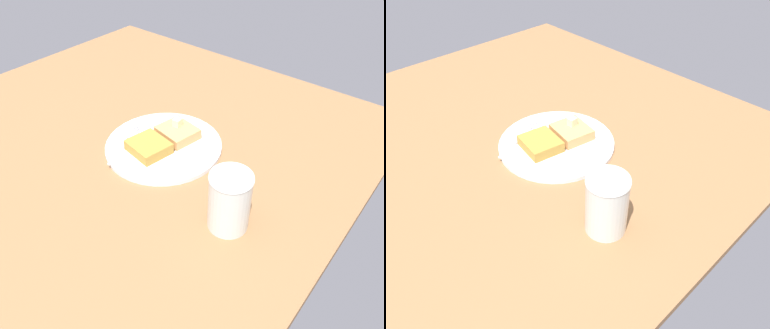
# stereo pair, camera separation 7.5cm
# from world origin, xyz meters

# --- Properties ---
(table_surface) EXTENTS (1.07, 1.07, 0.02)m
(table_surface) POSITION_xyz_m (0.00, 0.00, 0.01)
(table_surface) COLOR olive
(table_surface) RESTS_ON ground
(plate) EXTENTS (0.27, 0.27, 0.01)m
(plate) POSITION_xyz_m (-0.03, 0.11, 0.02)
(plate) COLOR white
(plate) RESTS_ON table_surface
(toast_slice_left) EXTENTS (0.09, 0.10, 0.02)m
(toast_slice_left) POSITION_xyz_m (-0.07, 0.12, 0.04)
(toast_slice_left) COLOR tan
(toast_slice_left) RESTS_ON plate
(toast_slice_middle) EXTENTS (0.09, 0.10, 0.02)m
(toast_slice_middle) POSITION_xyz_m (0.01, 0.10, 0.04)
(toast_slice_middle) COLOR #B28433
(toast_slice_middle) RESTS_ON plate
(butter_pat_primary) EXTENTS (0.02, 0.02, 0.02)m
(butter_pat_primary) POSITION_xyz_m (-0.08, 0.11, 0.06)
(butter_pat_primary) COLOR beige
(butter_pat_primary) RESTS_ON toast_slice_left
(fork) EXTENTS (0.15, 0.07, 0.00)m
(fork) POSITION_xyz_m (0.02, 0.04, 0.03)
(fork) COLOR silver
(fork) RESTS_ON plate
(syrup_jar) EXTENTS (0.08, 0.08, 0.12)m
(syrup_jar) POSITION_xyz_m (0.07, 0.36, 0.07)
(syrup_jar) COLOR #582B0C
(syrup_jar) RESTS_ON table_surface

